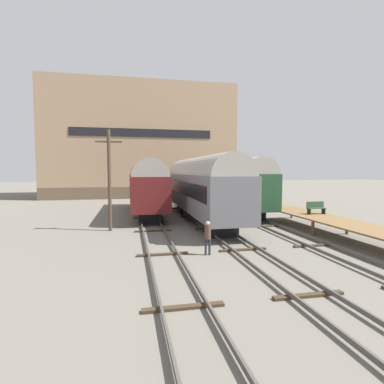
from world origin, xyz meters
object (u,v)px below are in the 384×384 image
train_car_grey (200,185)px  train_car_maroon (146,184)px  train_car_green (229,182)px  utility_pole (109,178)px  bench (316,207)px  person_worker (208,235)px

train_car_grey → train_car_maroon: 6.68m
train_car_grey → train_car_green: 6.81m
train_car_grey → train_car_maroon: size_ratio=1.15×
train_car_grey → utility_pole: utility_pole is taller
train_car_maroon → train_car_green: (8.66, 0.18, 0.11)m
train_car_grey → utility_pole: 7.87m
train_car_grey → bench: (7.47, -5.23, -1.49)m
train_car_maroon → utility_pole: bearing=-110.3°
train_car_green → bench: 11.05m
train_car_maroon → person_worker: bearing=-81.6°
bench → utility_pole: utility_pole is taller
train_car_green → person_worker: 16.90m
train_car_grey → person_worker: bearing=-101.5°
bench → utility_pole: 15.10m
bench → train_car_green: bearing=106.7°
train_car_grey → bench: train_car_grey is taller
train_car_green → bench: bearing=-73.3°
train_car_green → train_car_grey: bearing=-129.5°
person_worker → utility_pole: utility_pole is taller
train_car_maroon → utility_pole: (-2.96, -7.97, 0.77)m
person_worker → utility_pole: 9.41m
train_car_grey → train_car_green: size_ratio=1.02×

